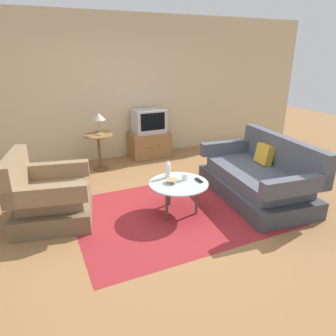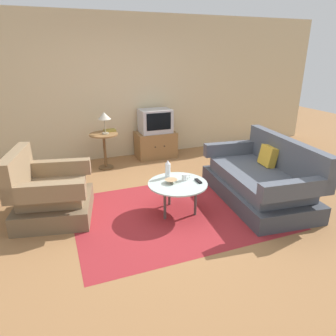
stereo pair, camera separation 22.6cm
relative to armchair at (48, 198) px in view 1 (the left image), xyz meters
The scene contains 15 objects.
ground_plane 1.54m from the armchair, 16.33° to the right, with size 16.00×16.00×0.00m, color olive.
back_wall 2.81m from the armchair, 56.18° to the left, with size 9.00×0.12×2.70m, color #CCB78E.
area_rug 1.68m from the armchair, 17.51° to the right, with size 2.68×1.98×0.00m, color maroon.
armchair is the anchor object (origin of this frame).
couch 2.91m from the armchair, 10.86° to the right, with size 1.16×1.89×0.88m.
coffee_table 1.65m from the armchair, 17.54° to the right, with size 0.77×0.77×0.43m.
side_table 1.83m from the armchair, 56.92° to the left, with size 0.50×0.50×0.65m.
tv_stand 2.76m from the armchair, 41.31° to the left, with size 0.78×0.52×0.51m.
television 2.79m from the armchair, 41.26° to the left, with size 0.61×0.43×0.46m.
table_lamp 1.93m from the armchair, 55.71° to the left, with size 0.23×0.23×0.38m.
vase 1.57m from the armchair, ahead, with size 0.07×0.07×0.24m.
mug 1.76m from the armchair, 14.63° to the right, with size 0.12×0.07×0.09m.
bowl 1.57m from the armchair, 17.05° to the right, with size 0.16×0.16×0.05m.
tv_remote_dark 1.93m from the armchair, 16.80° to the right, with size 0.05×0.15×0.02m.
book 2.05m from the armchair, 55.72° to the left, with size 0.21×0.17×0.03m.
Camera 1 is at (-1.52, -3.32, 2.01)m, focal length 32.70 mm.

